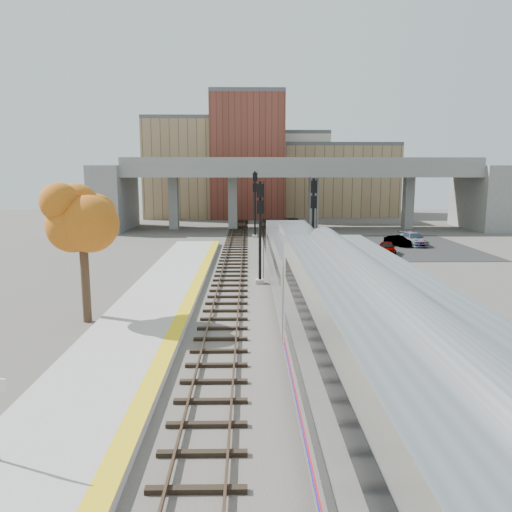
# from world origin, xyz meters

# --- Properties ---
(ground) EXTENTS (160.00, 160.00, 0.00)m
(ground) POSITION_xyz_m (0.00, 0.00, 0.00)
(ground) COLOR #47423D
(ground) RESTS_ON ground
(platform) EXTENTS (4.50, 60.00, 0.35)m
(platform) POSITION_xyz_m (-7.25, 0.00, 0.17)
(platform) COLOR #9E9E99
(platform) RESTS_ON ground
(yellow_strip) EXTENTS (0.70, 60.00, 0.01)m
(yellow_strip) POSITION_xyz_m (-5.35, 0.00, 0.35)
(yellow_strip) COLOR yellow
(yellow_strip) RESTS_ON platform
(tracks) EXTENTS (10.70, 95.00, 0.25)m
(tracks) POSITION_xyz_m (0.93, 12.50, 0.08)
(tracks) COLOR black
(tracks) RESTS_ON ground
(overpass) EXTENTS (54.00, 12.00, 9.50)m
(overpass) POSITION_xyz_m (4.92, 45.00, 5.81)
(overpass) COLOR slate
(overpass) RESTS_ON ground
(buildings_far) EXTENTS (43.00, 21.00, 20.60)m
(buildings_far) POSITION_xyz_m (1.26, 66.57, 7.88)
(buildings_far) COLOR #977D57
(buildings_far) RESTS_ON ground
(parking_lot) EXTENTS (14.00, 18.00, 0.04)m
(parking_lot) POSITION_xyz_m (14.00, 28.00, 0.02)
(parking_lot) COLOR black
(parking_lot) RESTS_ON ground
(locomotive) EXTENTS (3.02, 19.05, 4.10)m
(locomotive) POSITION_xyz_m (1.00, 6.49, 2.28)
(locomotive) COLOR #A8AAB2
(locomotive) RESTS_ON ground
(coach) EXTENTS (3.03, 25.00, 5.00)m
(coach) POSITION_xyz_m (1.00, -16.12, 2.80)
(coach) COLOR #A8AAB2
(coach) RESTS_ON ground
(signal_mast_near) EXTENTS (0.60, 0.64, 7.05)m
(signal_mast_near) POSITION_xyz_m (-1.10, 10.86, 3.50)
(signal_mast_near) COLOR #9E9E99
(signal_mast_near) RESTS_ON ground
(signal_mast_mid) EXTENTS (0.60, 0.64, 7.22)m
(signal_mast_mid) POSITION_xyz_m (3.00, 14.46, 3.61)
(signal_mast_mid) COLOR #9E9E99
(signal_mast_mid) RESTS_ON ground
(signal_mast_far) EXTENTS (0.60, 0.64, 7.77)m
(signal_mast_far) POSITION_xyz_m (-1.10, 35.74, 3.98)
(signal_mast_far) COLOR #9E9E99
(signal_mast_far) RESTS_ON ground
(tree) EXTENTS (3.60, 3.60, 7.29)m
(tree) POSITION_xyz_m (-10.28, 2.09, 5.41)
(tree) COLOR #382619
(tree) RESTS_ON ground
(car_a) EXTENTS (1.95, 3.64, 1.18)m
(car_a) POSITION_xyz_m (11.24, 23.25, 0.63)
(car_a) COLOR #99999E
(car_a) RESTS_ON parking_lot
(car_b) EXTENTS (2.44, 3.43, 1.07)m
(car_b) POSITION_xyz_m (13.79, 28.35, 0.58)
(car_b) COLOR #99999E
(car_b) RESTS_ON parking_lot
(car_c) EXTENTS (2.28, 4.72, 1.33)m
(car_c) POSITION_xyz_m (15.55, 28.76, 0.70)
(car_c) COLOR #99999E
(car_c) RESTS_ON parking_lot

